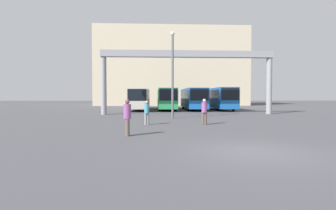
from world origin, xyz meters
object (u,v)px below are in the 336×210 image
(pedestrian_near_left, at_px, (147,112))
(lamp_post, at_px, (173,71))
(bus_slot_2, at_px, (193,98))
(bus_slot_0, at_px, (140,98))
(bus_slot_3, at_px, (220,97))
(bus_slot_1, at_px, (166,98))
(pedestrian_far_center, at_px, (127,117))
(pedestrian_near_right, at_px, (204,111))

(pedestrian_near_left, relative_size, lamp_post, 0.22)
(bus_slot_2, bearing_deg, lamp_post, -105.39)
(bus_slot_0, xyz_separation_m, lamp_post, (3.76, -14.93, 2.49))
(bus_slot_3, bearing_deg, pedestrian_near_left, -117.52)
(bus_slot_1, distance_m, pedestrian_far_center, 24.89)
(bus_slot_2, bearing_deg, pedestrian_near_right, -96.00)
(bus_slot_0, height_order, pedestrian_near_left, bus_slot_0)
(bus_slot_2, bearing_deg, bus_slot_1, 174.68)
(bus_slot_1, height_order, pedestrian_far_center, bus_slot_1)
(pedestrian_far_center, bearing_deg, bus_slot_0, -13.59)
(bus_slot_2, height_order, pedestrian_near_right, bus_slot_2)
(bus_slot_0, height_order, pedestrian_near_right, bus_slot_0)
(bus_slot_2, distance_m, bus_slot_3, 3.86)
(bus_slot_0, bearing_deg, pedestrian_near_left, -85.37)
(pedestrian_near_right, height_order, lamp_post, lamp_post)
(bus_slot_2, relative_size, pedestrian_far_center, 6.00)
(bus_slot_0, xyz_separation_m, bus_slot_3, (11.51, -1.16, 0.08))
(bus_slot_1, height_order, lamp_post, lamp_post)
(pedestrian_near_right, bearing_deg, lamp_post, -60.00)
(lamp_post, bearing_deg, bus_slot_2, 74.61)
(bus_slot_0, xyz_separation_m, pedestrian_near_right, (5.63, -20.17, -0.76))
(bus_slot_1, distance_m, pedestrian_near_left, 19.89)
(bus_slot_2, xyz_separation_m, pedestrian_far_center, (-6.85, -24.34, -0.78))
(bus_slot_0, distance_m, bus_slot_3, 11.56)
(pedestrian_near_right, xyz_separation_m, lamp_post, (-1.87, 5.23, 3.25))
(bus_slot_1, height_order, bus_slot_2, bus_slot_2)
(bus_slot_3, xyz_separation_m, pedestrian_near_right, (-5.88, -19.01, -0.84))
(bus_slot_0, height_order, bus_slot_2, bus_slot_2)
(bus_slot_0, relative_size, lamp_post, 1.62)
(bus_slot_2, height_order, bus_slot_3, bus_slot_3)
(pedestrian_near_right, relative_size, pedestrian_near_left, 1.07)
(bus_slot_1, height_order, pedestrian_near_left, bus_slot_1)
(bus_slot_2, xyz_separation_m, lamp_post, (-3.91, -14.21, 2.45))
(pedestrian_near_left, bearing_deg, pedestrian_far_center, -114.68)
(lamp_post, bearing_deg, pedestrian_near_left, -112.34)
(bus_slot_2, xyz_separation_m, bus_slot_3, (3.84, -0.43, 0.04))
(bus_slot_3, xyz_separation_m, pedestrian_near_left, (-9.88, -18.96, -0.90))
(bus_slot_1, distance_m, bus_slot_3, 7.71)
(bus_slot_1, xyz_separation_m, bus_slot_3, (7.67, -0.79, 0.05))
(pedestrian_near_right, bearing_deg, bus_slot_2, -85.64)
(pedestrian_near_right, xyz_separation_m, pedestrian_far_center, (-4.81, -4.90, 0.02))
(bus_slot_1, bearing_deg, pedestrian_near_right, -84.83)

